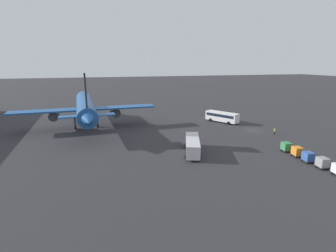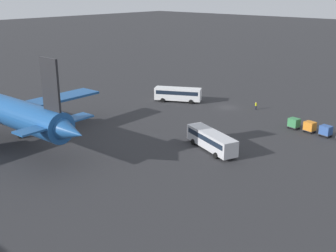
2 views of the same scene
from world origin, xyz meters
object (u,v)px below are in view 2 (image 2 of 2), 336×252
at_px(shuttle_bus_near, 178,93).
at_px(cargo_cart_blue, 326,130).
at_px(worker_person, 256,106).
at_px(cargo_cart_green, 294,123).
at_px(cargo_cart_orange, 310,126).
at_px(shuttle_bus_far, 211,139).

height_order(shuttle_bus_near, cargo_cart_blue, shuttle_bus_near).
xyz_separation_m(worker_person, cargo_cart_green, (-12.45, 6.95, 0.32)).
bearing_deg(cargo_cart_orange, cargo_cart_blue, 173.99).
xyz_separation_m(shuttle_bus_near, cargo_cart_orange, (-33.16, 0.69, -0.78)).
bearing_deg(shuttle_bus_far, cargo_cart_green, -84.31).
distance_m(cargo_cart_blue, cargo_cart_orange, 3.21).
bearing_deg(shuttle_bus_far, shuttle_bus_near, -18.84).
height_order(worker_person, cargo_cart_orange, cargo_cart_orange).
xyz_separation_m(shuttle_bus_far, cargo_cart_green, (-5.22, -19.68, -0.68)).
xyz_separation_m(shuttle_bus_near, cargo_cart_green, (-29.97, 0.64, -0.78)).
bearing_deg(cargo_cart_orange, shuttle_bus_near, -1.19).
height_order(shuttle_bus_far, cargo_cart_green, shuttle_bus_far).
relative_size(shuttle_bus_far, cargo_cart_blue, 5.15).
distance_m(shuttle_bus_near, cargo_cart_green, 29.98).
height_order(worker_person, cargo_cart_blue, cargo_cart_blue).
relative_size(cargo_cart_blue, cargo_cart_green, 1.00).
xyz_separation_m(shuttle_bus_far, cargo_cart_blue, (-11.61, -19.29, -0.68)).
bearing_deg(cargo_cart_orange, worker_person, -24.09).
distance_m(cargo_cart_blue, cargo_cart_green, 6.40).
distance_m(cargo_cart_orange, cargo_cart_green, 3.20).
height_order(worker_person, cargo_cart_green, cargo_cart_green).
height_order(shuttle_bus_far, cargo_cart_blue, shuttle_bus_far).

